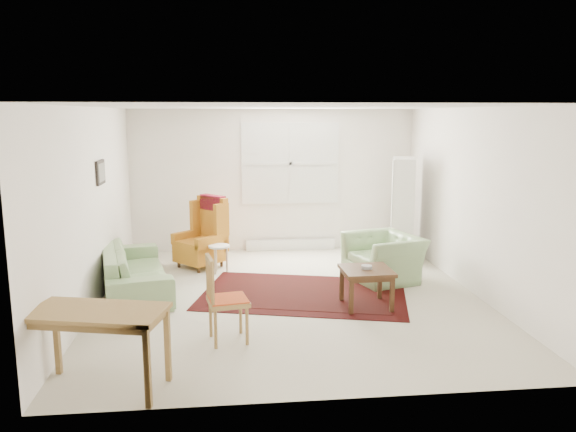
{
  "coord_description": "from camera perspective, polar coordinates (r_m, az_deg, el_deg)",
  "views": [
    {
      "loc": [
        -0.8,
        -7.13,
        2.41
      ],
      "look_at": [
        0.0,
        0.3,
        1.05
      ],
      "focal_mm": 35.0,
      "sensor_mm": 36.0,
      "label": 1
    }
  ],
  "objects": [
    {
      "name": "stool",
      "position": [
        8.72,
        -6.99,
        -4.33
      ],
      "size": [
        0.34,
        0.34,
        0.43
      ],
      "primitive_type": null,
      "rotation": [
        0.0,
        0.0,
        -0.05
      ],
      "color": "white",
      "rests_on": "ground"
    },
    {
      "name": "armchair",
      "position": [
        8.36,
        9.7,
        -3.74
      ],
      "size": [
        1.17,
        1.26,
        0.8
      ],
      "primitive_type": "imported",
      "rotation": [
        0.0,
        0.0,
        -1.26
      ],
      "color": "#81A36D",
      "rests_on": "ground"
    },
    {
      "name": "coffee_table",
      "position": [
        7.21,
        7.94,
        -7.21
      ],
      "size": [
        0.63,
        0.63,
        0.5
      ],
      "primitive_type": null,
      "rotation": [
        0.0,
        0.0,
        0.03
      ],
      "color": "#3E2513",
      "rests_on": "ground"
    },
    {
      "name": "cabinet",
      "position": [
        9.57,
        11.58,
        0.73
      ],
      "size": [
        0.53,
        0.75,
        1.7
      ],
      "primitive_type": null,
      "rotation": [
        0.0,
        0.0,
        -0.27
      ],
      "color": "white",
      "rests_on": "ground"
    },
    {
      "name": "room",
      "position": [
        7.48,
        0.22,
        1.44
      ],
      "size": [
        5.04,
        5.54,
        2.51
      ],
      "color": "beige",
      "rests_on": "ground"
    },
    {
      "name": "wingback_chair",
      "position": [
        9.0,
        -8.99,
        -1.64
      ],
      "size": [
        0.95,
        0.95,
        1.13
      ],
      "primitive_type": null,
      "rotation": [
        0.0,
        0.0,
        -0.82
      ],
      "color": "#BC741D",
      "rests_on": "ground"
    },
    {
      "name": "desk",
      "position": [
        5.33,
        -18.64,
        -12.78
      ],
      "size": [
        1.28,
        0.85,
        0.74
      ],
      "primitive_type": null,
      "rotation": [
        0.0,
        0.0,
        -0.24
      ],
      "color": "olive",
      "rests_on": "ground"
    },
    {
      "name": "rug",
      "position": [
        7.69,
        1.6,
        -7.85
      ],
      "size": [
        3.08,
        2.38,
        0.03
      ],
      "primitive_type": null,
      "rotation": [
        0.0,
        0.0,
        -0.25
      ],
      "color": "black",
      "rests_on": "ground"
    },
    {
      "name": "sofa",
      "position": [
        8.01,
        -15.33,
        -4.44
      ],
      "size": [
        1.27,
        2.23,
        0.85
      ],
      "primitive_type": "imported",
      "rotation": [
        0.0,
        0.0,
        1.8
      ],
      "color": "#81A36D",
      "rests_on": "ground"
    },
    {
      "name": "desk_chair",
      "position": [
        6.08,
        -6.11,
        -8.36
      ],
      "size": [
        0.48,
        0.48,
        0.94
      ],
      "primitive_type": null,
      "rotation": [
        0.0,
        0.0,
        1.75
      ],
      "color": "olive",
      "rests_on": "ground"
    }
  ]
}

